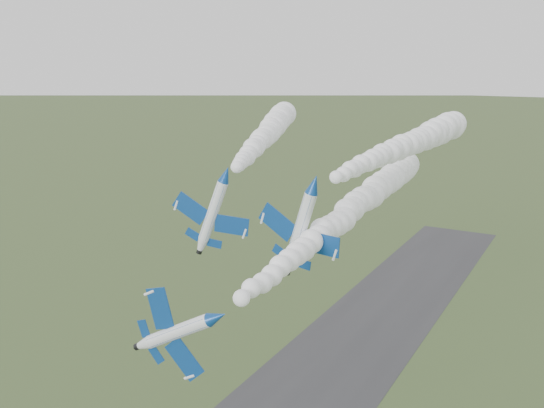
{
  "coord_description": "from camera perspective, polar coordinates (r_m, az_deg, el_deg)",
  "views": [
    {
      "loc": [
        40.88,
        -46.4,
        57.11
      ],
      "look_at": [
        4.28,
        19.44,
        39.14
      ],
      "focal_mm": 40.0,
      "sensor_mm": 36.0,
      "label": 1
    }
  ],
  "objects": [
    {
      "name": "jet_lead",
      "position": [
        58.24,
        -5.2,
        -10.57
      ],
      "size": [
        4.85,
        11.92,
        8.74
      ],
      "rotation": [
        0.0,
        1.09,
        0.1
      ],
      "color": "white"
    },
    {
      "name": "smoke_trail_jet_lead",
      "position": [
        89.86,
        7.29,
        -0.66
      ],
      "size": [
        11.68,
        69.38,
        5.11
      ],
      "primitive_type": null,
      "rotation": [
        0.0,
        0.0,
        0.1
      ],
      "color": "white"
    },
    {
      "name": "jet_pair_left",
      "position": [
        81.82,
        -4.39,
        2.79
      ],
      "size": [
        10.63,
        13.08,
        4.44
      ],
      "rotation": [
        0.0,
        0.35,
        0.31
      ],
      "color": "white"
    },
    {
      "name": "smoke_trail_jet_pair_left",
      "position": [
        109.78,
        -0.64,
        6.5
      ],
      "size": [
        20.8,
        50.92,
        5.19
      ],
      "primitive_type": null,
      "rotation": [
        0.0,
        0.0,
        0.31
      ],
      "color": "white"
    },
    {
      "name": "jet_pair_right",
      "position": [
        76.15,
        3.93,
        1.86
      ],
      "size": [
        11.59,
        14.5,
        4.6
      ],
      "rotation": [
        0.0,
        0.3,
        -0.04
      ],
      "color": "white"
    },
    {
      "name": "smoke_trail_jet_pair_right",
      "position": [
        108.6,
        12.74,
        5.5
      ],
      "size": [
        8.26,
        64.41,
        5.58
      ],
      "primitive_type": null,
      "rotation": [
        0.0,
        0.0,
        -0.04
      ],
      "color": "white"
    }
  ]
}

